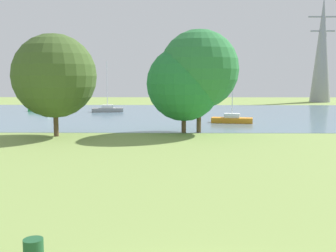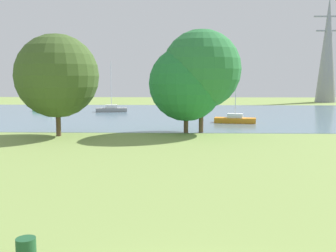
{
  "view_description": "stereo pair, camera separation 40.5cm",
  "coord_description": "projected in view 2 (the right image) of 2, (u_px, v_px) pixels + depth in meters",
  "views": [
    {
      "loc": [
        -0.43,
        -8.45,
        5.3
      ],
      "look_at": [
        -0.83,
        16.86,
        2.26
      ],
      "focal_mm": 43.11,
      "sensor_mm": 36.0,
      "label": 1
    },
    {
      "loc": [
        -0.02,
        -8.44,
        5.3
      ],
      "look_at": [
        -0.83,
        16.86,
        2.26
      ],
      "focal_mm": 43.11,
      "sensor_mm": 36.0,
      "label": 2
    }
  ],
  "objects": [
    {
      "name": "tree_mid_shore",
      "position": [
        57.0,
        76.0,
        36.28
      ],
      "size": [
        7.53,
        7.53,
        9.23
      ],
      "color": "brown",
      "rests_on": "ground"
    },
    {
      "name": "sailboat_orange",
      "position": [
        235.0,
        119.0,
        47.42
      ],
      "size": [
        4.99,
        2.36,
        6.46
      ],
      "color": "orange",
      "rests_on": "water_surface"
    },
    {
      "name": "tree_west_far",
      "position": [
        186.0,
        84.0,
        38.42
      ],
      "size": [
        7.16,
        7.16,
        8.32
      ],
      "color": "brown",
      "rests_on": "ground"
    },
    {
      "name": "ground_plane",
      "position": [
        181.0,
        147.0,
        30.84
      ],
      "size": [
        160.0,
        160.0,
        0.0
      ],
      "primitive_type": "plane",
      "color": "#7F994C"
    },
    {
      "name": "sailboat_gray",
      "position": [
        111.0,
        109.0,
        62.82
      ],
      "size": [
        4.98,
        2.27,
        7.81
      ],
      "color": "gray",
      "rests_on": "water_surface"
    },
    {
      "name": "litter_bin",
      "position": [
        26.0,
        252.0,
        11.4
      ],
      "size": [
        0.56,
        0.56,
        0.8
      ],
      "primitive_type": "cylinder",
      "color": "#1E512D",
      "rests_on": "ground"
    },
    {
      "name": "electricity_pylon",
      "position": [
        328.0,
        49.0,
        86.75
      ],
      "size": [
        6.4,
        4.4,
        22.9
      ],
      "color": "gray",
      "rests_on": "ground"
    },
    {
      "name": "tree_east_near",
      "position": [
        202.0,
        69.0,
        38.38
      ],
      "size": [
        7.57,
        7.57,
        9.9
      ],
      "color": "brown",
      "rests_on": "ground"
    },
    {
      "name": "sailboat_green",
      "position": [
        48.0,
        108.0,
        64.17
      ],
      "size": [
        5.0,
        2.45,
        7.62
      ],
      "color": "green",
      "rests_on": "water_surface"
    },
    {
      "name": "water_surface",
      "position": [
        181.0,
        114.0,
        58.62
      ],
      "size": [
        140.0,
        40.0,
        0.02
      ],
      "primitive_type": "cube",
      "color": "slate",
      "rests_on": "ground"
    }
  ]
}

